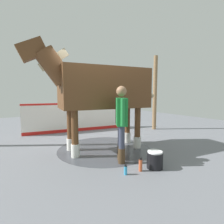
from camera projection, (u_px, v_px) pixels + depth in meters
ground_plane at (98, 146)px, 5.07m from camera, size 16.00×16.00×0.02m
wet_patch at (105, 149)px, 4.76m from camera, size 2.49×2.49×0.00m
barrier_wall at (81, 118)px, 6.97m from camera, size 0.69×4.23×1.13m
roof_post_far at (155, 93)px, 7.20m from camera, size 0.16×0.16×2.99m
horse at (100, 89)px, 4.54m from camera, size 1.33×3.58×2.71m
handler at (121, 119)px, 3.79m from camera, size 0.59×0.43×1.65m
wash_bucket at (155, 160)px, 3.53m from camera, size 0.32×0.32×0.35m
bottle_shampoo at (126, 170)px, 3.25m from camera, size 0.06×0.06×0.19m
bottle_spray at (141, 165)px, 3.40m from camera, size 0.07×0.07×0.27m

